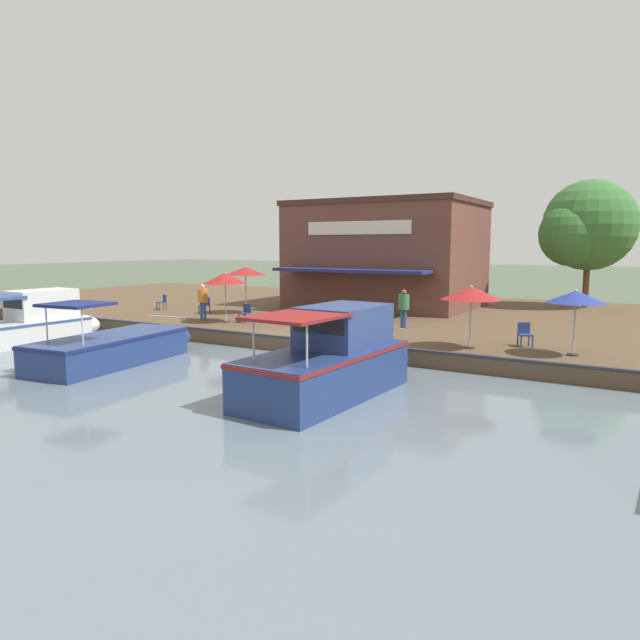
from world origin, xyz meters
The scene contains 20 objects.
ground_plane centered at (0.00, 0.00, 0.00)m, with size 220.00×220.00×0.00m, color #4C5B47.
quay_deck centered at (-11.00, 0.00, 0.30)m, with size 22.00×56.00×0.60m, color brown.
quay_edge_fender centered at (-0.10, 0.00, 0.65)m, with size 0.20×50.40×0.10m, color #2D2D33.
waterfront_restaurant centered at (-13.17, -0.94, 3.67)m, with size 9.57×10.35×6.14m.
patio_umbrella_far_corner centered at (-5.99, -5.88, 2.85)m, with size 2.17×2.17×2.51m.
patio_umbrella_by_entrance centered at (-2.09, 10.70, 2.54)m, with size 1.85×1.85×2.19m.
patio_umbrella_mid_patio_left centered at (-1.67, 7.38, 2.55)m, with size 2.10×2.10×2.23m.
patio_umbrella_back_row centered at (-2.63, -4.46, 2.68)m, with size 2.06×2.06×2.37m.
cafe_chair_under_first_umbrella centered at (-4.80, -7.70, 1.08)m, with size 0.48×0.48×0.85m.
cafe_chair_beside_entrance centered at (-2.03, 1.62, 1.08)m, with size 0.51×0.51×0.85m.
cafe_chair_mid_patio centered at (-3.07, 8.97, 1.08)m, with size 0.60×0.60×0.85m.
cafe_chair_far_corner_seat centered at (-3.12, -3.67, 1.08)m, with size 0.45×0.45×0.85m.
cafe_chair_facing_river centered at (-4.94, -10.98, 1.08)m, with size 0.58×0.58×0.85m.
person_at_quay_edge centered at (-5.09, 3.49, 1.67)m, with size 0.48×0.48×1.70m.
person_near_entrance centered at (-2.84, -6.06, 1.69)m, with size 0.49×0.49×1.73m.
motorboat_mid_row centered at (4.21, 5.32, 1.00)m, with size 6.70×2.66×2.44m.
motorboat_distant_upstream centered at (4.34, -3.42, 0.65)m, with size 6.94×2.91×2.28m.
motorboat_fourth_along centered at (3.42, -9.82, 0.91)m, with size 6.22×2.18×2.23m.
mooring_post centered at (-0.35, 1.51, 1.03)m, with size 0.22×0.22×0.84m.
tree_downstream_bank centered at (-18.02, 9.22, 5.21)m, with size 5.44×5.18×7.34m.
Camera 1 is at (18.07, 12.89, 4.21)m, focal length 32.00 mm.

